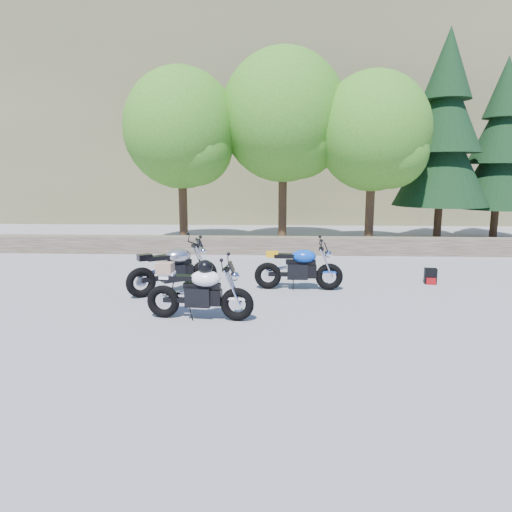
# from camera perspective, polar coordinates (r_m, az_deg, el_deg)

# --- Properties ---
(ground) EXTENTS (90.00, 90.00, 0.00)m
(ground) POSITION_cam_1_polar(r_m,az_deg,el_deg) (8.22, -1.72, -6.40)
(ground) COLOR gray
(ground) RESTS_ON ground
(stone_wall) EXTENTS (22.00, 0.55, 0.50)m
(stone_wall) POSITION_cam_1_polar(r_m,az_deg,el_deg) (13.53, 0.00, 1.34)
(stone_wall) COLOR #443B2D
(stone_wall) RESTS_ON ground
(hillside) EXTENTS (80.00, 30.00, 15.00)m
(hillside) POSITION_cam_1_polar(r_m,az_deg,el_deg) (36.29, 6.68, 18.41)
(hillside) COLOR brown
(hillside) RESTS_ON ground
(tree_decid_left) EXTENTS (3.67, 3.67, 5.62)m
(tree_decid_left) POSITION_cam_1_polar(r_m,az_deg,el_deg) (15.33, -9.00, 14.97)
(tree_decid_left) COLOR #382314
(tree_decid_left) RESTS_ON ground
(tree_decid_mid) EXTENTS (4.08, 4.08, 6.24)m
(tree_decid_mid) POSITION_cam_1_polar(r_m,az_deg,el_deg) (15.48, 3.85, 16.53)
(tree_decid_mid) COLOR #382314
(tree_decid_mid) RESTS_ON ground
(tree_decid_right) EXTENTS (3.54, 3.54, 5.41)m
(tree_decid_right) POSITION_cam_1_polar(r_m,az_deg,el_deg) (15.15, 14.87, 14.30)
(tree_decid_right) COLOR #382314
(tree_decid_right) RESTS_ON ground
(conifer_near) EXTENTS (3.17, 3.17, 7.06)m
(conifer_near) POSITION_cam_1_polar(r_m,az_deg,el_deg) (17.05, 22.45, 14.01)
(conifer_near) COLOR #382314
(conifer_near) RESTS_ON ground
(conifer_far) EXTENTS (2.82, 2.82, 6.27)m
(conifer_far) POSITION_cam_1_polar(r_m,az_deg,el_deg) (18.41, 28.31, 11.95)
(conifer_far) COLOR #382314
(conifer_far) RESTS_ON ground
(silver_bike) EXTENTS (1.67, 1.22, 0.97)m
(silver_bike) POSITION_cam_1_polar(r_m,az_deg,el_deg) (9.22, -10.20, -1.68)
(silver_bike) COLOR black
(silver_bike) RESTS_ON ground
(white_bike) EXTENTS (1.79, 0.57, 0.99)m
(white_bike) POSITION_cam_1_polar(r_m,az_deg,el_deg) (7.49, -7.14, -4.27)
(white_bike) COLOR black
(white_bike) RESTS_ON ground
(blue_bike) EXTENTS (1.82, 0.58, 0.91)m
(blue_bike) POSITION_cam_1_polar(r_m,az_deg,el_deg) (9.37, 5.41, -1.54)
(blue_bike) COLOR black
(blue_bike) RESTS_ON ground
(backpack) EXTENTS (0.27, 0.24, 0.34)m
(backpack) POSITION_cam_1_polar(r_m,az_deg,el_deg) (10.56, 20.97, -2.39)
(backpack) COLOR black
(backpack) RESTS_ON ground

